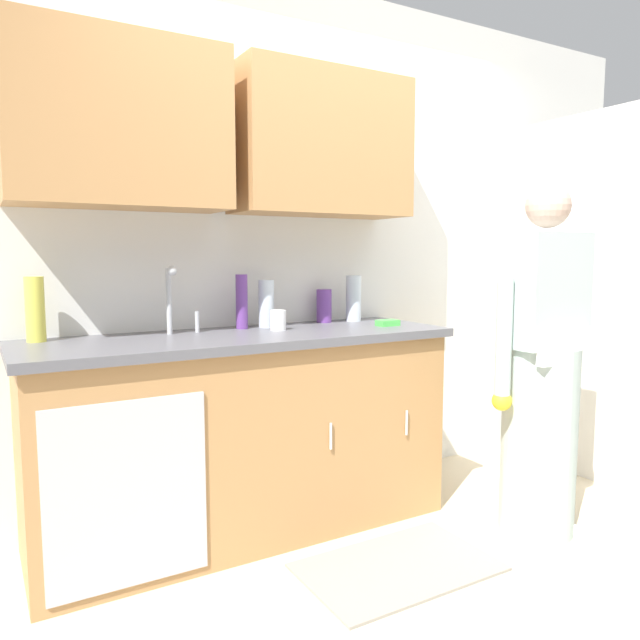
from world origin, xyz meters
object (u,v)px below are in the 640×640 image
object	(u,v)px
bottle_cleaner_spray	(353,298)
sink	(188,341)
bottle_dish_liquid	(266,304)
bottle_water_short	(242,302)
bottle_soap	(35,309)
bottle_water_tall	(324,306)
sponge	(388,323)
cup_by_sink	(278,320)
person_at_sink	(541,387)

from	to	relation	value
bottle_cleaner_spray	sink	bearing A→B (deg)	-169.44
bottle_cleaner_spray	bottle_dish_liquid	distance (m)	0.54
bottle_water_short	bottle_soap	distance (m)	0.92
bottle_water_short	bottle_water_tall	bearing A→B (deg)	4.85
sink	bottle_dish_liquid	size ratio (longest dim) A/B	2.11
bottle_water_tall	bottle_dish_liquid	xyz separation A→B (m)	(-0.37, -0.05, 0.03)
bottle_cleaner_spray	sponge	distance (m)	0.30
bottle_cleaner_spray	cup_by_sink	distance (m)	0.56
bottle_water_short	bottle_dish_liquid	world-z (taller)	bottle_water_short
sink	cup_by_sink	size ratio (longest dim) A/B	5.16
sink	bottle_water_short	xyz separation A→B (m)	(0.33, 0.17, 0.15)
bottle_water_tall	bottle_soap	size ratio (longest dim) A/B	0.65
bottle_water_short	cup_by_sink	xyz separation A→B (m)	(0.13, -0.14, -0.08)
bottle_water_short	bottle_dish_liquid	bearing A→B (deg)	-5.93
bottle_water_short	bottle_cleaner_spray	xyz separation A→B (m)	(0.66, 0.01, -0.01)
sponge	bottle_soap	bearing A→B (deg)	170.20
sink	bottle_soap	distance (m)	0.63
person_at_sink	bottle_water_tall	distance (m)	1.16
sink	sponge	bearing A→B (deg)	-5.07
cup_by_sink	bottle_soap	bearing A→B (deg)	171.39
bottle_dish_liquid	person_at_sink	bearing A→B (deg)	-40.83
person_at_sink	bottle_dish_liquid	distance (m)	1.36
person_at_sink	bottle_water_tall	xyz separation A→B (m)	(-0.63, 0.91, 0.34)
bottle_soap	bottle_dish_liquid	bearing A→B (deg)	-1.53
bottle_dish_liquid	bottle_soap	bearing A→B (deg)	178.47
cup_by_sink	bottle_water_tall	bearing A→B (deg)	26.86
sink	bottle_water_short	world-z (taller)	sink
sink	cup_by_sink	distance (m)	0.46
bottle_water_short	bottle_dish_liquid	size ratio (longest dim) A/B	1.12
cup_by_sink	bottle_water_short	bearing A→B (deg)	131.54
bottle_cleaner_spray	bottle_dish_liquid	size ratio (longest dim) A/B	1.05
bottle_water_tall	sponge	xyz separation A→B (m)	(0.20, -0.30, -0.07)
sink	sponge	size ratio (longest dim) A/B	4.55
bottle_dish_liquid	bottle_water_tall	bearing A→B (deg)	8.53
person_at_sink	sponge	size ratio (longest dim) A/B	14.73
bottle_cleaner_spray	bottle_soap	distance (m)	1.58
bottle_water_short	bottle_cleaner_spray	world-z (taller)	bottle_water_short
cup_by_sink	bottle_cleaner_spray	bearing A→B (deg)	16.21
bottle_water_tall	cup_by_sink	world-z (taller)	bottle_water_tall
person_at_sink	bottle_soap	distance (m)	2.25
bottle_water_tall	sponge	distance (m)	0.37
bottle_water_short	person_at_sink	bearing A→B (deg)	-37.91
bottle_water_short	bottle_soap	bearing A→B (deg)	179.08
person_at_sink	bottle_water_tall	bearing A→B (deg)	124.54
bottle_water_short	bottle_cleaner_spray	size ratio (longest dim) A/B	1.07
bottle_water_short	sponge	bearing A→B (deg)	-20.83
person_at_sink	bottle_dish_liquid	xyz separation A→B (m)	(-0.99, 0.86, 0.37)
sponge	bottle_water_short	bearing A→B (deg)	159.17
sink	person_at_sink	bearing A→B (deg)	-25.81
bottle_cleaner_spray	bottle_dish_liquid	world-z (taller)	bottle_cleaner_spray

